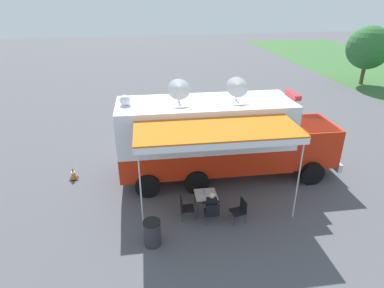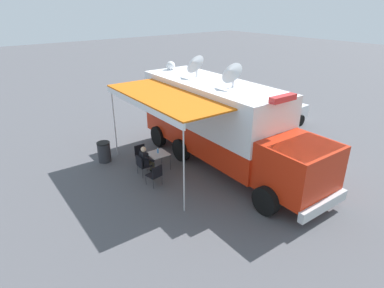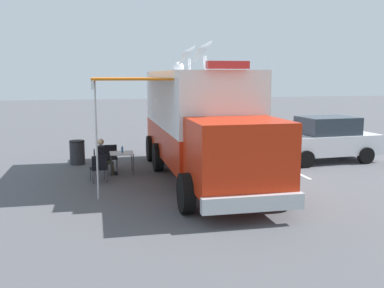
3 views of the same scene
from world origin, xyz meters
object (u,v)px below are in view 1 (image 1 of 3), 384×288
(folding_table, at_px, (206,195))
(folding_chair_beside_table, at_px, (185,207))
(folding_chair_at_table, at_px, (212,212))
(command_truck, at_px, (222,136))
(water_bottle, at_px, (205,192))
(seated_responder, at_px, (211,205))
(folding_chair_spare_by_truck, at_px, (240,209))
(traffic_cone, at_px, (73,174))
(car_behind_truck, at_px, (172,117))
(trash_bin, at_px, (152,233))

(folding_table, relative_size, folding_chair_beside_table, 0.95)
(folding_table, distance_m, folding_chair_at_table, 0.82)
(command_truck, height_order, folding_chair_at_table, command_truck)
(water_bottle, distance_m, seated_responder, 0.67)
(water_bottle, xyz_separation_m, folding_chair_spare_by_truck, (0.85, 1.13, -0.32))
(traffic_cone, relative_size, car_behind_truck, 0.14)
(water_bottle, height_order, seated_responder, seated_responder)
(command_truck, height_order, seated_responder, command_truck)
(seated_responder, bearing_deg, folding_chair_at_table, -2.08)
(folding_chair_at_table, xyz_separation_m, folding_chair_spare_by_truck, (0.02, 1.03, 0.00))
(folding_chair_spare_by_truck, bearing_deg, trash_bin, -78.20)
(folding_chair_beside_table, distance_m, car_behind_truck, 8.29)
(folding_table, bearing_deg, water_bottle, -122.84)
(water_bottle, height_order, traffic_cone, water_bottle)
(command_truck, relative_size, folding_chair_spare_by_truck, 11.00)
(folding_chair_beside_table, distance_m, seated_responder, 0.96)
(folding_chair_beside_table, distance_m, trash_bin, 1.70)
(folding_chair_beside_table, xyz_separation_m, seated_responder, (0.28, 0.91, 0.14))
(seated_responder, bearing_deg, command_truck, 159.08)
(folding_chair_beside_table, bearing_deg, trash_bin, -47.19)
(folding_table, distance_m, seated_responder, 0.61)
(folding_chair_at_table, bearing_deg, folding_chair_spare_by_truck, 88.86)
(folding_chair_at_table, distance_m, car_behind_truck, 8.75)
(folding_chair_at_table, bearing_deg, car_behind_truck, -177.79)
(folding_chair_beside_table, height_order, folding_chair_spare_by_truck, same)
(folding_chair_at_table, height_order, traffic_cone, folding_chair_at_table)
(folding_chair_beside_table, relative_size, trash_bin, 0.96)
(folding_chair_spare_by_truck, bearing_deg, folding_chair_beside_table, -104.26)
(water_bottle, relative_size, folding_chair_beside_table, 0.26)
(folding_table, height_order, trash_bin, trash_bin)
(folding_chair_beside_table, bearing_deg, folding_chair_spare_by_truck, 75.74)
(command_truck, distance_m, car_behind_truck, 5.79)
(trash_bin, bearing_deg, traffic_cone, -146.44)
(folding_chair_spare_by_truck, xyz_separation_m, trash_bin, (0.67, -3.19, -0.06))
(command_truck, relative_size, folding_chair_at_table, 11.00)
(command_truck, xyz_separation_m, folding_chair_beside_table, (2.77, -2.08, -1.43))
(folding_chair_at_table, xyz_separation_m, car_behind_truck, (-8.73, -0.34, 0.37))
(folding_chair_at_table, relative_size, folding_chair_beside_table, 1.00)
(folding_chair_at_table, bearing_deg, water_bottle, -173.39)
(folding_table, bearing_deg, traffic_cone, -121.85)
(seated_responder, bearing_deg, folding_chair_beside_table, -107.21)
(water_bottle, distance_m, folding_chair_at_table, 0.89)
(folding_chair_at_table, bearing_deg, command_truck, 160.10)
(seated_responder, relative_size, trash_bin, 1.37)
(folding_chair_spare_by_truck, height_order, car_behind_truck, car_behind_truck)
(water_bottle, relative_size, seated_responder, 0.18)
(water_bottle, bearing_deg, command_truck, 152.29)
(folding_table, height_order, folding_chair_spare_by_truck, folding_chair_spare_by_truck)
(command_truck, height_order, water_bottle, command_truck)
(folding_table, xyz_separation_m, trash_bin, (1.49, -2.10, -0.22))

